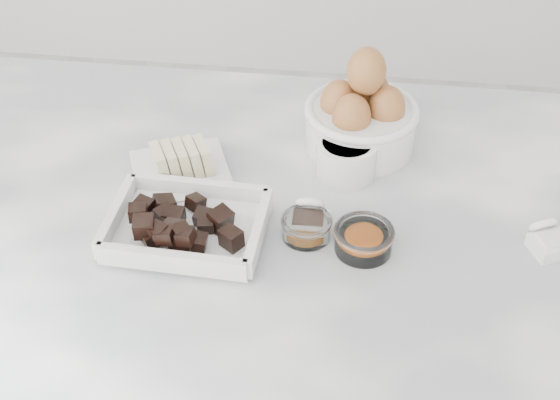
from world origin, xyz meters
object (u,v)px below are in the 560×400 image
at_px(chocolate_dish, 186,222).
at_px(honey_bowl, 306,227).
at_px(sugar_ramekin, 346,156).
at_px(salt_spoon, 550,240).
at_px(zest_bowl, 364,238).
at_px(butter_plate, 179,167).
at_px(vanilla_spoon, 308,219).
at_px(egg_bowl, 362,115).

bearing_deg(chocolate_dish, honey_bowl, 7.15).
distance_m(sugar_ramekin, salt_spoon, 0.29).
bearing_deg(zest_bowl, honey_bowl, 167.47).
bearing_deg(butter_plate, vanilla_spoon, -22.90).
bearing_deg(vanilla_spoon, chocolate_dish, -167.21).
relative_size(chocolate_dish, vanilla_spoon, 3.07).
xyz_separation_m(egg_bowl, honey_bowl, (-0.06, -0.21, -0.04)).
relative_size(vanilla_spoon, salt_spoon, 0.89).
relative_size(egg_bowl, zest_bowl, 2.17).
relative_size(egg_bowl, vanilla_spoon, 2.49).
bearing_deg(sugar_ramekin, salt_spoon, -24.99).
height_order(honey_bowl, zest_bowl, zest_bowl).
bearing_deg(chocolate_dish, zest_bowl, 0.67).
height_order(egg_bowl, honey_bowl, egg_bowl).
bearing_deg(butter_plate, honey_bowl, -26.97).
bearing_deg(butter_plate, sugar_ramekin, 10.84).
height_order(butter_plate, sugar_ramekin, butter_plate).
height_order(zest_bowl, vanilla_spoon, vanilla_spoon).
bearing_deg(sugar_ramekin, zest_bowl, -78.50).
height_order(sugar_ramekin, vanilla_spoon, sugar_ramekin).
relative_size(butter_plate, vanilla_spoon, 2.54).
bearing_deg(egg_bowl, chocolate_dish, -132.77).
relative_size(sugar_ramekin, honey_bowl, 1.30).
height_order(chocolate_dish, honey_bowl, chocolate_dish).
distance_m(honey_bowl, vanilla_spoon, 0.02).
xyz_separation_m(sugar_ramekin, egg_bowl, (0.02, 0.07, 0.02)).
bearing_deg(butter_plate, salt_spoon, -9.12).
bearing_deg(zest_bowl, vanilla_spoon, 156.14).
relative_size(butter_plate, egg_bowl, 1.02).
bearing_deg(chocolate_dish, vanilla_spoon, 12.79).
distance_m(butter_plate, honey_bowl, 0.21).
distance_m(butter_plate, sugar_ramekin, 0.23).
bearing_deg(honey_bowl, zest_bowl, -12.53).
bearing_deg(vanilla_spoon, honey_bowl, -94.49).
relative_size(chocolate_dish, honey_bowl, 3.09).
height_order(chocolate_dish, vanilla_spoon, chocolate_dish).
relative_size(zest_bowl, vanilla_spoon, 1.15).
height_order(chocolate_dish, egg_bowl, egg_bowl).
relative_size(honey_bowl, salt_spoon, 0.89).
distance_m(honey_bowl, zest_bowl, 0.08).
bearing_deg(vanilla_spoon, butter_plate, 157.10).
bearing_deg(honey_bowl, egg_bowl, 74.30).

